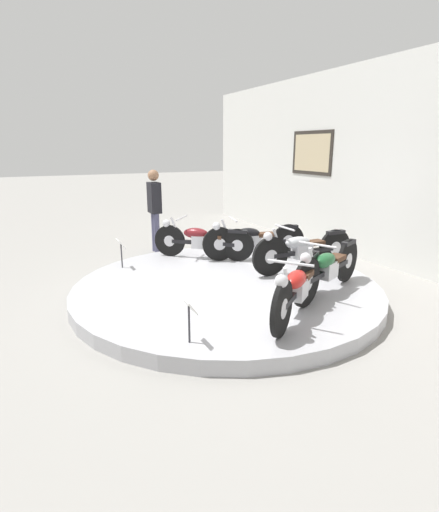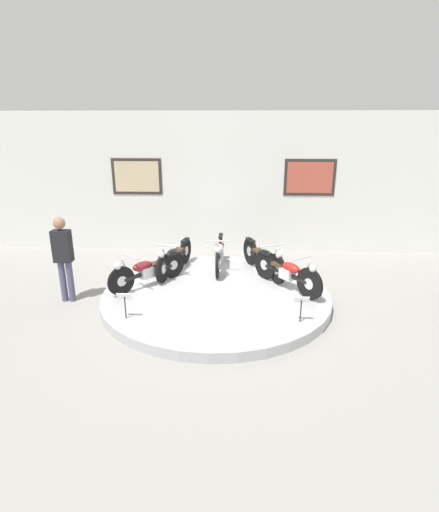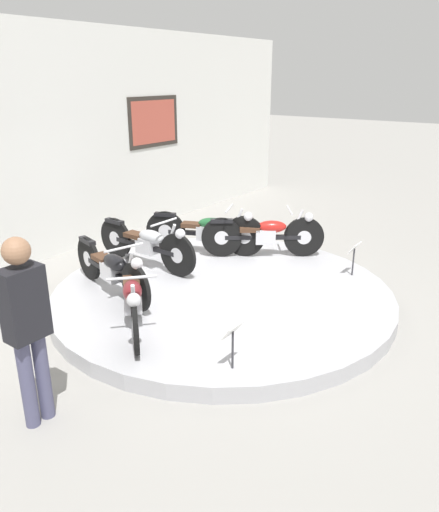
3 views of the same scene
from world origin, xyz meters
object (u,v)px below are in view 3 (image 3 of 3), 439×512
at_px(motorcycle_black, 112,268).
at_px(motorcycle_green, 207,230).
at_px(info_placard_front_left, 233,336).
at_px(visitor_standing, 27,322).
at_px(motorcycle_red, 265,233).
at_px(motorcycle_silver, 147,243).
at_px(info_placard_front_centre, 354,252).
at_px(motorcycle_maroon, 133,296).

relative_size(motorcycle_black, motorcycle_green, 1.03).
relative_size(info_placard_front_left, visitor_standing, 0.29).
relative_size(motorcycle_green, motorcycle_red, 1.15).
bearing_deg(info_placard_front_left, motorcycle_silver, 60.03).
bearing_deg(visitor_standing, motorcycle_green, 16.78).
relative_size(motorcycle_black, info_placard_front_centre, 3.79).
bearing_deg(motorcycle_maroon, motorcycle_silver, 39.21).
height_order(motorcycle_maroon, info_placard_front_centre, motorcycle_maroon).
height_order(motorcycle_black, info_placard_front_left, motorcycle_black).
bearing_deg(motorcycle_red, motorcycle_maroon, -180.00).
xyz_separation_m(motorcycle_black, info_placard_front_left, (-0.52, -2.36, -0.02)).
height_order(info_placard_front_left, visitor_standing, visitor_standing).
height_order(motorcycle_red, visitor_standing, visitor_standing).
relative_size(motorcycle_maroon, motorcycle_green, 0.80).
relative_size(motorcycle_maroon, motorcycle_silver, 0.74).
bearing_deg(motorcycle_silver, motorcycle_maroon, -140.79).
height_order(motorcycle_black, motorcycle_red, motorcycle_red).
bearing_deg(motorcycle_green, motorcycle_black, -179.87).
distance_m(motorcycle_black, motorcycle_red, 2.68).
distance_m(motorcycle_maroon, motorcycle_silver, 1.93).
xyz_separation_m(motorcycle_green, info_placard_front_centre, (0.52, -2.36, -0.03)).
bearing_deg(info_placard_front_centre, motorcycle_maroon, 154.03).
bearing_deg(info_placard_front_centre, motorcycle_green, 102.41).
bearing_deg(motorcycle_silver, motorcycle_green, -18.70).
bearing_deg(motorcycle_silver, info_placard_front_centre, -60.01).
bearing_deg(motorcycle_black, motorcycle_red, -18.79).
distance_m(motorcycle_red, visitor_standing, 4.62).
distance_m(motorcycle_maroon, motorcycle_black, 0.98).
relative_size(motorcycle_black, motorcycle_red, 1.19).
relative_size(info_placard_front_centre, visitor_standing, 0.29).
bearing_deg(visitor_standing, motorcycle_red, 4.75).
relative_size(motorcycle_maroon, info_placard_front_left, 2.92).
height_order(motorcycle_black, info_placard_front_centre, motorcycle_black).
xyz_separation_m(motorcycle_silver, motorcycle_green, (1.05, -0.35, 0.01)).
distance_m(motorcycle_red, info_placard_front_centre, 1.49).
bearing_deg(motorcycle_green, motorcycle_maroon, -161.18).
distance_m(motorcycle_silver, visitor_standing, 3.51).
distance_m(motorcycle_black, info_placard_front_left, 2.41).
bearing_deg(motorcycle_green, visitor_standing, -163.22).
xyz_separation_m(motorcycle_red, info_placard_front_left, (-3.06, -1.49, -0.03)).
bearing_deg(motorcycle_maroon, motorcycle_red, 0.00).
bearing_deg(motorcycle_black, motorcycle_silver, 19.04).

